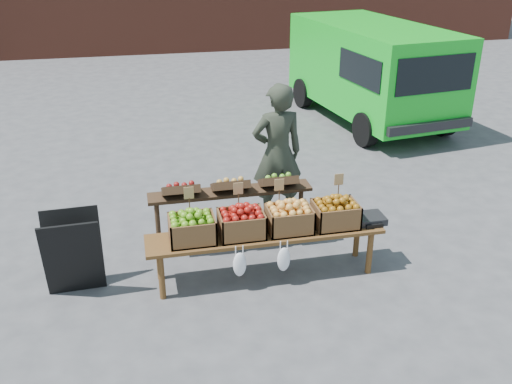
{
  "coord_description": "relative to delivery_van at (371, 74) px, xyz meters",
  "views": [
    {
      "loc": [
        -1.65,
        -5.87,
        3.69
      ],
      "look_at": [
        -0.33,
        0.12,
        0.85
      ],
      "focal_mm": 40.0,
      "sensor_mm": 36.0,
      "label": 1
    }
  ],
  "objects": [
    {
      "name": "crate_golden_apples",
      "position": [
        -4.31,
        -5.36,
        -0.28
      ],
      "size": [
        0.5,
        0.4,
        0.28
      ],
      "primitive_type": null,
      "color": "#467F11",
      "rests_on": "display_bench"
    },
    {
      "name": "vendor",
      "position": [
        -2.99,
        -3.95,
        -0.03
      ],
      "size": [
        0.72,
        0.5,
        1.92
      ],
      "primitive_type": "imported",
      "rotation": [
        0.0,
        0.0,
        3.2
      ],
      "color": "#2A3024",
      "rests_on": "ground"
    },
    {
      "name": "crate_green_apples",
      "position": [
        -2.66,
        -5.36,
        -0.28
      ],
      "size": [
        0.5,
        0.4,
        0.28
      ],
      "primitive_type": null,
      "color": "#8E5915",
      "rests_on": "display_bench"
    },
    {
      "name": "display_bench",
      "position": [
        -3.48,
        -5.36,
        -0.7
      ],
      "size": [
        2.7,
        0.56,
        0.57
      ],
      "primitive_type": null,
      "color": "#563618",
      "rests_on": "ground"
    },
    {
      "name": "weighing_scale",
      "position": [
        -2.23,
        -5.36,
        -0.38
      ],
      "size": [
        0.34,
        0.3,
        0.08
      ],
      "primitive_type": "cube",
      "color": "black",
      "rests_on": "display_bench"
    },
    {
      "name": "back_table",
      "position": [
        -3.76,
        -4.64,
        -0.47
      ],
      "size": [
        2.1,
        0.44,
        1.04
      ],
      "primitive_type": null,
      "color": "#332215",
      "rests_on": "ground"
    },
    {
      "name": "crate_russet_pears",
      "position": [
        -3.76,
        -5.36,
        -0.28
      ],
      "size": [
        0.5,
        0.4,
        0.28
      ],
      "primitive_type": null,
      "color": "maroon",
      "rests_on": "display_bench"
    },
    {
      "name": "delivery_van",
      "position": [
        0.0,
        0.0,
        0.0
      ],
      "size": [
        2.61,
        4.65,
        1.98
      ],
      "primitive_type": null,
      "rotation": [
        0.0,
        0.0,
        0.14
      ],
      "color": "#0FBE20",
      "rests_on": "ground"
    },
    {
      "name": "crate_red_apples",
      "position": [
        -3.21,
        -5.36,
        -0.28
      ],
      "size": [
        0.5,
        0.4,
        0.28
      ],
      "primitive_type": null,
      "color": "gold",
      "rests_on": "display_bench"
    },
    {
      "name": "chalkboard_sign",
      "position": [
        -5.61,
        -5.19,
        -0.52
      ],
      "size": [
        0.63,
        0.37,
        0.94
      ],
      "primitive_type": null,
      "rotation": [
        0.0,
        0.0,
        0.04
      ],
      "color": "black",
      "rests_on": "ground"
    },
    {
      "name": "ground",
      "position": [
        -3.15,
        -4.99,
        -0.99
      ],
      "size": [
        80.0,
        80.0,
        0.0
      ],
      "primitive_type": "plane",
      "color": "#4B4B4E"
    }
  ]
}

